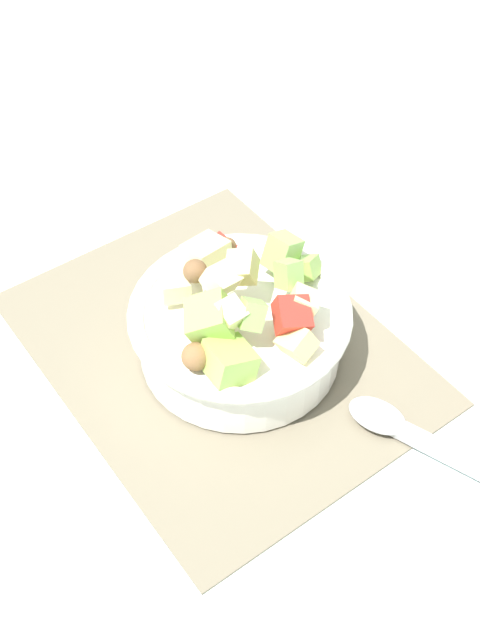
% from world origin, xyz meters
% --- Properties ---
extents(ground_plane, '(2.40, 2.40, 0.00)m').
position_xyz_m(ground_plane, '(0.00, 0.00, 0.00)').
color(ground_plane, silver).
extents(placemat, '(0.40, 0.31, 0.01)m').
position_xyz_m(placemat, '(0.00, 0.00, 0.00)').
color(placemat, '#756B56').
rests_on(placemat, ground_plane).
extents(salad_bowl, '(0.21, 0.21, 0.12)m').
position_xyz_m(salad_bowl, '(0.02, 0.01, 0.05)').
color(salad_bowl, white).
rests_on(salad_bowl, placemat).
extents(serving_spoon, '(0.19, 0.09, 0.01)m').
position_xyz_m(serving_spoon, '(0.19, 0.08, 0.01)').
color(serving_spoon, '#B7B7BC').
rests_on(serving_spoon, placemat).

